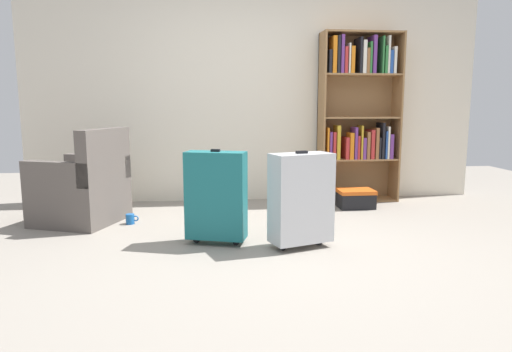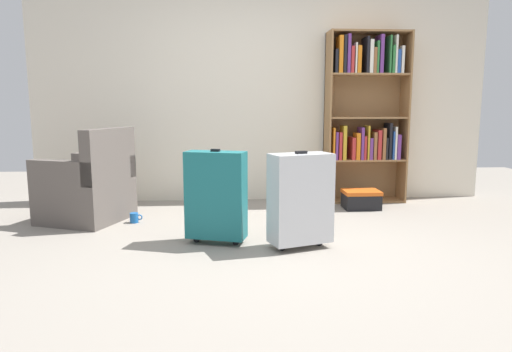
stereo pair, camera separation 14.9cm
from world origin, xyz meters
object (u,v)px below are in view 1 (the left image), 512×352
Objects in this scene: storage_box at (355,198)px; bookshelf at (358,110)px; suitcase_teal at (216,195)px; mug at (130,219)px; armchair at (83,190)px; suitcase_silver at (301,198)px.

bookshelf is at bearing 71.85° from storage_box.
storage_box is 0.50× the size of suitcase_teal.
bookshelf is at bearing 19.09° from mug.
mug is at bearing -160.91° from bookshelf.
armchair is 7.54× the size of mug.
armchair is 2.82m from storage_box.
bookshelf reaches higher than storage_box.
suitcase_teal reaches higher than storage_box.
suitcase_teal is 0.68m from suitcase_silver.
armchair reaches higher than storage_box.
armchair is 0.53m from mug.
suitcase_silver is at bearing -120.44° from bookshelf.
mug is 0.31× the size of storage_box.
mug is (-2.47, -0.86, -1.01)m from bookshelf.
armchair reaches higher than suitcase_teal.
bookshelf is 2.51× the size of suitcase_silver.
storage_box is 1.96m from suitcase_teal.
storage_box is at bearing 56.33° from suitcase_silver.
storage_box is at bearing 37.11° from suitcase_teal.
bookshelf is 2.39m from suitcase_teal.
suitcase_silver is (0.66, -0.16, -0.00)m from suitcase_teal.
suitcase_teal is at bearing -41.71° from mug.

